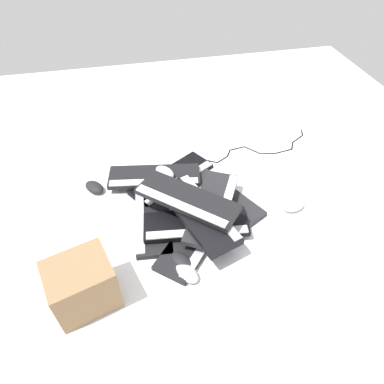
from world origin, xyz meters
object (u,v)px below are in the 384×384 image
object	(u,v)px
keyboard_2	(220,196)
keyboard_5	(213,207)
keyboard_6	(154,177)
mouse_2	(228,188)
mouse_4	(215,195)
cardboard_box	(82,285)
keyboard_1	(197,236)
mouse_1	(187,273)
mouse_5	(182,261)
mouse_7	(165,172)
keyboard_3	(172,179)
keyboard_7	(198,213)
mouse_0	(294,206)
keyboard_8	(187,200)
keyboard_4	(196,225)
mouse_6	(94,187)
keyboard_0	(152,216)
mouse_3	(225,192)

from	to	relation	value
keyboard_2	keyboard_5	distance (m)	0.15
keyboard_6	mouse_2	size ratio (longest dim) A/B	4.17
mouse_4	cardboard_box	bearing A→B (deg)	-110.15
keyboard_1	mouse_4	distance (m)	0.23
mouse_2	mouse_4	bearing A→B (deg)	107.60
keyboard_1	keyboard_5	distance (m)	0.15
keyboard_6	mouse_1	bearing A→B (deg)	95.00
keyboard_5	mouse_5	world-z (taller)	keyboard_5
mouse_1	mouse_7	bearing A→B (deg)	-29.94
keyboard_5	mouse_1	bearing A→B (deg)	57.17
keyboard_3	keyboard_6	bearing A→B (deg)	-0.81
keyboard_7	mouse_2	world-z (taller)	keyboard_7
keyboard_3	mouse_2	bearing A→B (deg)	146.17
mouse_2	keyboard_3	bearing A→B (deg)	51.33
mouse_0	keyboard_8	bearing A→B (deg)	-18.14
keyboard_2	keyboard_5	xyz separation A→B (m)	(0.07, 0.12, 0.06)
keyboard_4	mouse_4	size ratio (longest dim) A/B	4.14
keyboard_7	mouse_5	xyz separation A→B (m)	(0.10, 0.16, -0.08)
keyboard_6	mouse_2	distance (m)	0.36
keyboard_5	mouse_4	xyz separation A→B (m)	(-0.04, -0.10, -0.02)
keyboard_5	keyboard_7	world-z (taller)	keyboard_7
keyboard_1	mouse_6	size ratio (longest dim) A/B	3.91
keyboard_0	mouse_6	world-z (taller)	mouse_6
keyboard_5	keyboard_7	xyz separation A→B (m)	(0.08, 0.04, 0.03)
mouse_2	mouse_1	bearing A→B (deg)	139.69
keyboard_4	keyboard_5	distance (m)	0.11
mouse_1	mouse_6	bearing A→B (deg)	1.33
keyboard_6	mouse_7	bearing A→B (deg)	156.72
keyboard_1	mouse_3	xyz separation A→B (m)	(-0.18, -0.20, 0.04)
keyboard_1	mouse_2	bearing A→B (deg)	-132.33
keyboard_4	mouse_6	bearing A→B (deg)	-40.12
keyboard_6	mouse_5	size ratio (longest dim) A/B	4.17
keyboard_8	cardboard_box	size ratio (longest dim) A/B	2.00
keyboard_1	keyboard_2	distance (m)	0.27
keyboard_2	mouse_5	world-z (taller)	mouse_5
keyboard_5	keyboard_8	xyz separation A→B (m)	(0.11, -0.01, 0.06)
keyboard_1	mouse_3	world-z (taller)	mouse_3
cardboard_box	mouse_5	bearing A→B (deg)	-168.20
keyboard_0	mouse_3	xyz separation A→B (m)	(-0.35, -0.04, 0.04)
keyboard_6	mouse_7	distance (m)	0.06
keyboard_7	mouse_0	size ratio (longest dim) A/B	4.23
keyboard_0	keyboard_5	size ratio (longest dim) A/B	0.98
keyboard_7	keyboard_8	distance (m)	0.07
mouse_6	cardboard_box	bearing A→B (deg)	-40.49
keyboard_3	mouse_5	size ratio (longest dim) A/B	4.11
mouse_1	mouse_4	size ratio (longest dim) A/B	1.00
keyboard_7	cardboard_box	size ratio (longest dim) A/B	2.19
mouse_0	keyboard_2	bearing A→B (deg)	-38.70
keyboard_2	keyboard_1	bearing A→B (deg)	52.48
mouse_2	mouse_5	world-z (taller)	mouse_2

